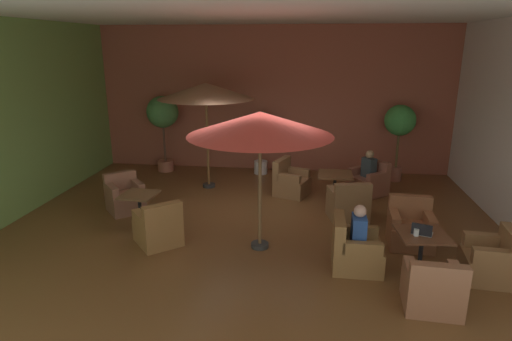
{
  "coord_description": "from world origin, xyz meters",
  "views": [
    {
      "loc": [
        1.1,
        -8.1,
        3.55
      ],
      "look_at": [
        0.0,
        0.42,
        1.04
      ],
      "focal_mm": 30.31,
      "sensor_mm": 36.0,
      "label": 1
    }
  ],
  "objects": [
    {
      "name": "armchair_mid_center_north",
      "position": [
        2.56,
        2.29,
        0.3
      ],
      "size": [
        1.06,
        1.06,
        0.82
      ],
      "color": "brown",
      "rests_on": "ground_plane"
    },
    {
      "name": "wall_left_accent",
      "position": [
        -5.01,
        0.0,
        2.04
      ],
      "size": [
        0.08,
        8.5,
        4.08
      ],
      "primitive_type": "cube",
      "color": "#719A4A",
      "rests_on": "ground_plane"
    },
    {
      "name": "potted_tree_left_corner",
      "position": [
        -3.07,
        3.6,
        1.59
      ],
      "size": [
        0.9,
        0.9,
        2.17
      ],
      "color": "#AA5F4A",
      "rests_on": "ground_plane"
    },
    {
      "name": "potted_tree_mid_left",
      "position": [
        3.41,
        3.48,
        1.54
      ],
      "size": [
        0.81,
        0.81,
        2.05
      ],
      "color": "#A55F4E",
      "rests_on": "ground_plane"
    },
    {
      "name": "potted_tree_mid_right",
      "position": [
        -0.28,
        3.67,
        1.25
      ],
      "size": [
        0.65,
        0.65,
        1.78
      ],
      "color": "silver",
      "rests_on": "ground_plane"
    },
    {
      "name": "armchair_front_left_west",
      "position": [
        2.97,
        -0.5,
        0.31
      ],
      "size": [
        0.81,
        0.82,
        0.85
      ],
      "color": "brown",
      "rests_on": "ground_plane"
    },
    {
      "name": "armchair_front_left_east",
      "position": [
        2.85,
        -2.57,
        0.3
      ],
      "size": [
        0.79,
        0.78,
        0.8
      ],
      "color": "#91593E",
      "rests_on": "ground_plane"
    },
    {
      "name": "armchair_mid_center_south",
      "position": [
        1.93,
        0.52,
        0.33
      ],
      "size": [
        0.89,
        0.91,
        0.88
      ],
      "color": "brown",
      "rests_on": "ground_plane"
    },
    {
      "name": "armchair_front_right_east",
      "position": [
        -2.92,
        0.43,
        0.32
      ],
      "size": [
        1.02,
        1.03,
        0.83
      ],
      "color": "brown",
      "rests_on": "ground_plane"
    },
    {
      "name": "cafe_table_front_right",
      "position": [
        -2.27,
        -0.33,
        0.52
      ],
      "size": [
        0.72,
        0.72,
        0.68
      ],
      "color": "black",
      "rests_on": "ground_plane"
    },
    {
      "name": "ceiling_slab",
      "position": [
        0.0,
        0.0,
        4.11
      ],
      "size": [
        10.1,
        8.5,
        0.06
      ],
      "primitive_type": "cube",
      "color": "silver",
      "rests_on": "wall_back_brick"
    },
    {
      "name": "patron_blue_shirt",
      "position": [
        2.53,
        2.27,
        0.74
      ],
      "size": [
        0.36,
        0.38,
        0.67
      ],
      "color": "#2D373B",
      "rests_on": "ground_plane"
    },
    {
      "name": "open_laptop",
      "position": [
        2.89,
        -1.59,
        0.73
      ],
      "size": [
        0.37,
        0.32,
        0.2
      ],
      "color": "#9EA0A5",
      "rests_on": "cafe_table_front_left"
    },
    {
      "name": "cafe_table_front_left",
      "position": [
        2.92,
        -1.54,
        0.52
      ],
      "size": [
        0.83,
        0.83,
        0.68
      ],
      "color": "black",
      "rests_on": "ground_plane"
    },
    {
      "name": "patio_umbrella_tall_red",
      "position": [
        -1.47,
        2.29,
        2.45
      ],
      "size": [
        2.38,
        2.38,
        2.65
      ],
      "color": "#2D2D2D",
      "rests_on": "ground_plane"
    },
    {
      "name": "cafe_table_mid_center",
      "position": [
        1.7,
        1.6,
        0.56
      ],
      "size": [
        0.8,
        0.8,
        0.68
      ],
      "color": "black",
      "rests_on": "ground_plane"
    },
    {
      "name": "iced_drink_cup",
      "position": [
        2.79,
        -1.65,
        0.73
      ],
      "size": [
        0.08,
        0.08,
        0.11
      ],
      "primitive_type": "cylinder",
      "color": "white",
      "rests_on": "cafe_table_front_left"
    },
    {
      "name": "patron_by_window",
      "position": [
        1.93,
        -1.53,
        0.71
      ],
      "size": [
        0.23,
        0.4,
        0.69
      ],
      "color": "#284B96",
      "rests_on": "ground_plane"
    },
    {
      "name": "armchair_front_right_north",
      "position": [
        -1.61,
        -1.09,
        0.32
      ],
      "size": [
        1.05,
        1.06,
        0.86
      ],
      "color": "olive",
      "rests_on": "ground_plane"
    },
    {
      "name": "armchair_front_left_north",
      "position": [
        1.87,
        -1.53,
        0.31
      ],
      "size": [
        0.81,
        0.79,
        0.87
      ],
      "color": "brown",
      "rests_on": "ground_plane"
    },
    {
      "name": "armchair_mid_center_east",
      "position": [
        0.65,
        1.97,
        0.32
      ],
      "size": [
        0.94,
        0.96,
        0.88
      ],
      "color": "brown",
      "rests_on": "ground_plane"
    },
    {
      "name": "patio_umbrella_center_beige",
      "position": [
        0.25,
        -0.99,
        2.26
      ],
      "size": [
        2.49,
        2.49,
        2.48
      ],
      "color": "#2D2D2D",
      "rests_on": "ground_plane"
    },
    {
      "name": "wall_back_brick",
      "position": [
        0.0,
        4.21,
        2.04
      ],
      "size": [
        10.1,
        0.08,
        4.08
      ],
      "primitive_type": "cube",
      "color": "#984D3A",
      "rests_on": "ground_plane"
    },
    {
      "name": "armchair_front_left_south",
      "position": [
        3.95,
        -1.64,
        0.32
      ],
      "size": [
        0.78,
        0.8,
        0.84
      ],
      "color": "brown",
      "rests_on": "ground_plane"
    },
    {
      "name": "ground_plane",
      "position": [
        0.0,
        0.0,
        -0.01
      ],
      "size": [
        10.1,
        8.5,
        0.02
      ],
      "primitive_type": "cube",
      "color": "brown"
    }
  ]
}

